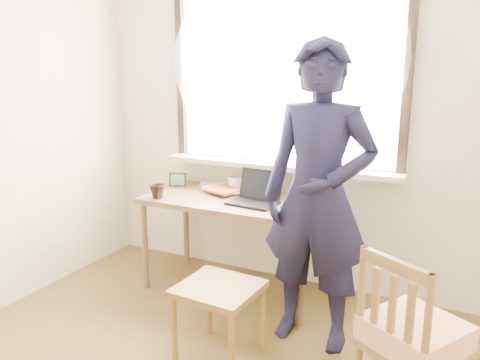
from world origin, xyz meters
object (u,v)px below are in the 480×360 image
at_px(mug_white, 237,184).
at_px(work_chair, 219,297).
at_px(mug_dark, 157,192).
at_px(side_chair, 412,337).
at_px(laptop, 256,195).
at_px(desk, 235,208).
at_px(person, 318,198).

xyz_separation_m(mug_white, work_chair, (0.41, -1.04, -0.39)).
relative_size(mug_dark, work_chair, 0.24).
distance_m(work_chair, side_chair, 1.05).
distance_m(laptop, mug_dark, 0.73).
xyz_separation_m(mug_dark, side_chair, (1.87, -0.65, -0.31)).
bearing_deg(mug_white, laptop, -42.27).
relative_size(laptop, mug_dark, 3.16).
distance_m(desk, side_chair, 1.64).
distance_m(desk, mug_dark, 0.58).
distance_m(work_chair, person, 0.81).
relative_size(desk, person, 0.73).
distance_m(laptop, side_chair, 1.49).
bearing_deg(side_chair, desk, 146.59).
distance_m(desk, person, 0.88).
relative_size(laptop, mug_white, 2.57).
relative_size(laptop, side_chair, 0.41).
distance_m(desk, work_chair, 0.91).
height_order(laptop, mug_dark, laptop).
height_order(work_chair, side_chair, side_chair).
bearing_deg(laptop, desk, 170.16).
xyz_separation_m(desk, side_chair, (1.36, -0.90, -0.19)).
bearing_deg(mug_white, desk, -66.72).
bearing_deg(work_chair, person, 44.75).
height_order(laptop, side_chair, laptop).
distance_m(mug_dark, person, 1.27).
bearing_deg(mug_white, mug_dark, -131.47).
xyz_separation_m(desk, mug_dark, (-0.51, -0.25, 0.13)).
bearing_deg(mug_white, person, -36.20).
xyz_separation_m(mug_white, mug_dark, (-0.42, -0.47, -0.00)).
distance_m(side_chair, person, 0.92).
xyz_separation_m(mug_white, person, (0.84, -0.61, 0.14)).
height_order(desk, mug_white, mug_white).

